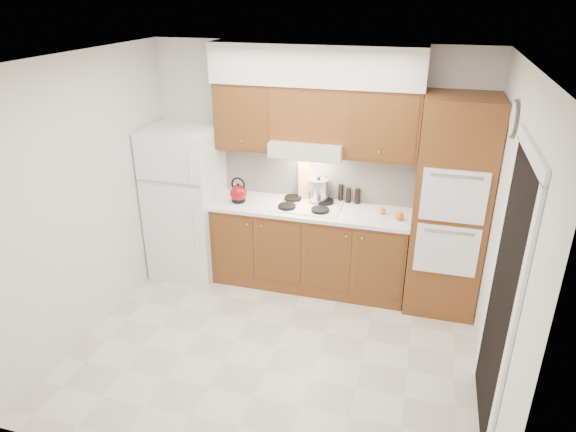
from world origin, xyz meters
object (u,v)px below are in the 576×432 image
(fridge, at_px, (186,202))
(oven_cabinet, at_px, (450,208))
(kettle, at_px, (238,193))
(stock_pot, at_px, (318,190))

(fridge, relative_size, oven_cabinet, 0.78)
(fridge, distance_m, kettle, 0.67)
(kettle, distance_m, stock_pot, 0.87)
(fridge, distance_m, oven_cabinet, 2.86)
(fridge, relative_size, stock_pot, 7.64)
(oven_cabinet, bearing_deg, kettle, -178.73)
(kettle, bearing_deg, stock_pot, 4.58)
(stock_pot, bearing_deg, oven_cabinet, -7.52)
(fridge, bearing_deg, oven_cabinet, 0.70)
(oven_cabinet, relative_size, kettle, 11.86)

